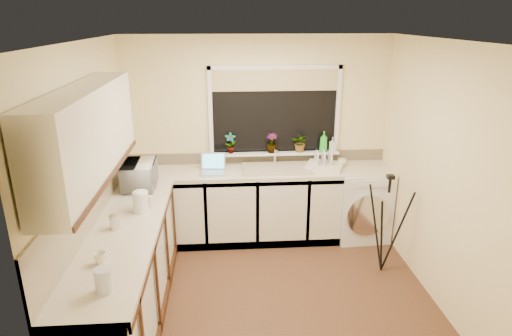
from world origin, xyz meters
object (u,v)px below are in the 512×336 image
(glass_jug, at_px, (104,280))
(microwave, at_px, (140,175))
(kettle, at_px, (141,202))
(cup_left, at_px, (100,258))
(washing_machine, at_px, (360,203))
(plant_c, at_px, (272,143))
(tripod, at_px, (386,224))
(plant_d, at_px, (301,143))
(soap_bottle_clear, at_px, (332,144))
(soap_bottle_green, at_px, (324,142))
(laptop, at_px, (213,167))
(plant_a, at_px, (230,143))
(cup_back, at_px, (342,162))
(steel_jar, at_px, (115,222))
(dish_rack, at_px, (325,166))

(glass_jug, xyz_separation_m, microwave, (-0.09, 1.92, 0.05))
(kettle, bearing_deg, cup_left, -99.04)
(cup_left, bearing_deg, washing_machine, 37.34)
(plant_c, bearing_deg, tripod, -44.06)
(plant_d, distance_m, soap_bottle_clear, 0.40)
(glass_jug, xyz_separation_m, cup_left, (-0.12, 0.35, -0.04))
(plant_c, height_order, soap_bottle_green, soap_bottle_green)
(glass_jug, bearing_deg, soap_bottle_clear, 50.12)
(laptop, relative_size, glass_jug, 1.82)
(microwave, distance_m, plant_a, 1.20)
(cup_back, bearing_deg, steel_jar, -147.36)
(washing_machine, xyz_separation_m, cup_left, (-2.60, -1.99, 0.50))
(washing_machine, relative_size, cup_left, 9.26)
(plant_a, xyz_separation_m, plant_d, (0.86, 0.01, -0.01))
(laptop, distance_m, glass_jug, 2.44)
(soap_bottle_green, height_order, soap_bottle_clear, soap_bottle_green)
(washing_machine, xyz_separation_m, soap_bottle_clear, (-0.33, 0.24, 0.70))
(cup_back, height_order, cup_left, cup_left)
(tripod, height_order, plant_d, plant_d)
(washing_machine, relative_size, tripod, 0.80)
(kettle, relative_size, microwave, 0.39)
(dish_rack, relative_size, soap_bottle_clear, 2.39)
(steel_jar, xyz_separation_m, cup_back, (2.39, 1.53, -0.02))
(plant_d, bearing_deg, cup_back, -14.76)
(kettle, height_order, plant_d, plant_d)
(plant_c, height_order, soap_bottle_clear, plant_c)
(plant_c, distance_m, soap_bottle_clear, 0.76)
(glass_jug, distance_m, plant_c, 2.94)
(kettle, relative_size, plant_d, 0.85)
(cup_left, bearing_deg, dish_rack, 43.31)
(microwave, xyz_separation_m, plant_c, (1.49, 0.67, 0.13))
(plant_a, xyz_separation_m, cup_back, (1.36, -0.12, -0.24))
(soap_bottle_clear, height_order, cup_left, soap_bottle_clear)
(kettle, distance_m, soap_bottle_green, 2.40)
(tripod, relative_size, microwave, 2.25)
(tripod, bearing_deg, plant_c, 139.73)
(dish_rack, xyz_separation_m, steel_jar, (-2.16, -1.44, 0.03))
(laptop, height_order, glass_jug, laptop)
(microwave, xyz_separation_m, cup_back, (2.35, 0.54, -0.09))
(tripod, bearing_deg, cup_back, 108.67)
(cup_back, bearing_deg, washing_machine, -26.07)
(plant_d, relative_size, soap_bottle_green, 0.89)
(plant_c, relative_size, soap_bottle_green, 0.94)
(plant_a, relative_size, cup_back, 2.34)
(glass_jug, bearing_deg, plant_d, 55.84)
(kettle, relative_size, tripod, 0.17)
(soap_bottle_clear, distance_m, cup_left, 3.18)
(plant_d, distance_m, cup_left, 2.92)
(washing_machine, bearing_deg, soap_bottle_clear, 141.72)
(soap_bottle_clear, bearing_deg, cup_back, -50.88)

